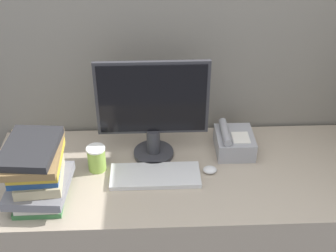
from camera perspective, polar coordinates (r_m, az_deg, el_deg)
The scene contains 8 objects.
cubicle_panel_rear at distance 2.32m, azimuth 1.21°, elevation 2.17°, with size 2.10×0.04×1.66m.
desk at distance 2.33m, azimuth 1.62°, elevation -12.49°, with size 1.70×0.67×0.73m.
monitor at distance 2.03m, azimuth -1.88°, elevation 1.95°, with size 0.49×0.18×0.47m.
keyboard at distance 2.04m, azimuth -1.57°, elevation -6.06°, with size 0.39×0.16×0.02m.
mouse at distance 2.07m, azimuth 5.13°, elevation -5.34°, with size 0.06×0.05×0.02m.
coffee_cup at distance 2.08m, azimuth -8.70°, elevation -3.93°, with size 0.08×0.08×0.12m.
book_stack at distance 1.93m, azimuth -15.68°, elevation -5.30°, with size 0.25×0.30×0.27m.
desk_telephone at distance 2.19m, azimuth 8.02°, elevation -1.94°, with size 0.17×0.20×0.13m.
Camera 1 is at (-0.13, -1.26, 2.05)m, focal length 50.00 mm.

